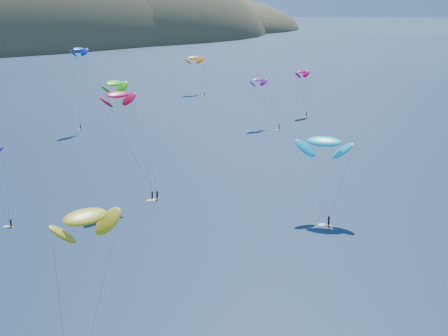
% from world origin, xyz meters
% --- Properties ---
extents(kitesurfer_2, '(11.91, 12.22, 22.00)m').
position_xyz_m(kitesurfer_2, '(-44.70, 41.38, 19.49)').
color(kitesurfer_2, gold).
rests_on(kitesurfer_2, ground).
extents(kitesurfer_3, '(8.44, 13.81, 27.16)m').
position_xyz_m(kitesurfer_3, '(-13.24, 103.97, 24.94)').
color(kitesurfer_3, gold).
rests_on(kitesurfer_3, ground).
extents(kitesurfer_4, '(8.42, 6.84, 28.13)m').
position_xyz_m(kitesurfer_4, '(5.17, 174.62, 25.94)').
color(kitesurfer_4, gold).
rests_on(kitesurfer_4, ground).
extents(kitesurfer_5, '(10.95, 13.14, 18.44)m').
position_xyz_m(kitesurfer_5, '(15.82, 66.69, 15.36)').
color(kitesurfer_5, gold).
rests_on(kitesurfer_5, ground).
extents(kitesurfer_6, '(7.60, 11.48, 17.77)m').
position_xyz_m(kitesurfer_6, '(55.72, 143.62, 15.67)').
color(kitesurfer_6, gold).
rests_on(kitesurfer_6, ground).
extents(kitesurfer_8, '(8.41, 8.41, 17.96)m').
position_xyz_m(kitesurfer_8, '(81.43, 151.22, 15.78)').
color(kitesurfer_8, gold).
rests_on(kitesurfer_8, ground).
extents(kitesurfer_9, '(11.15, 8.65, 25.66)m').
position_xyz_m(kitesurfer_9, '(-14.81, 98.99, 23.24)').
color(kitesurfer_9, gold).
rests_on(kitesurfer_9, ground).
extents(kitesurfer_11, '(9.26, 13.32, 18.19)m').
position_xyz_m(kitesurfer_11, '(73.19, 215.54, 15.60)').
color(kitesurfer_11, gold).
rests_on(kitesurfer_11, ground).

